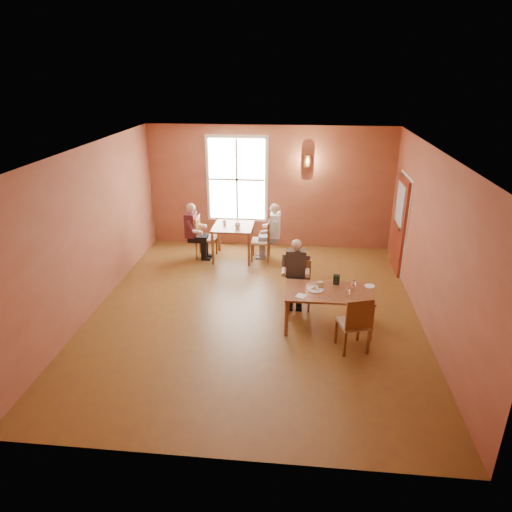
# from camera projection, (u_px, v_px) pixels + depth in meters

# --- Properties ---
(ground) EXTENTS (6.00, 7.00, 0.01)m
(ground) POSITION_uv_depth(u_px,v_px,m) (255.00, 312.00, 8.56)
(ground) COLOR brown
(ground) RESTS_ON ground
(wall_back) EXTENTS (6.00, 0.04, 3.00)m
(wall_back) POSITION_uv_depth(u_px,v_px,m) (270.00, 188.00, 11.19)
(wall_back) COLOR brown
(wall_back) RESTS_ON ground
(wall_front) EXTENTS (6.00, 0.04, 3.00)m
(wall_front) POSITION_uv_depth(u_px,v_px,m) (220.00, 351.00, 4.77)
(wall_front) COLOR brown
(wall_front) RESTS_ON ground
(wall_left) EXTENTS (0.04, 7.00, 3.00)m
(wall_left) POSITION_uv_depth(u_px,v_px,m) (90.00, 231.00, 8.26)
(wall_left) COLOR brown
(wall_left) RESTS_ON ground
(wall_right) EXTENTS (0.04, 7.00, 3.00)m
(wall_right) POSITION_uv_depth(u_px,v_px,m) (431.00, 243.00, 7.70)
(wall_right) COLOR brown
(wall_right) RESTS_ON ground
(ceiling) EXTENTS (6.00, 7.00, 0.04)m
(ceiling) POSITION_uv_depth(u_px,v_px,m) (255.00, 150.00, 7.40)
(ceiling) COLOR white
(ceiling) RESTS_ON wall_back
(window) EXTENTS (1.36, 0.10, 1.96)m
(window) POSITION_uv_depth(u_px,v_px,m) (237.00, 179.00, 11.15)
(window) COLOR white
(window) RESTS_ON wall_back
(door) EXTENTS (0.12, 1.04, 2.10)m
(door) POSITION_uv_depth(u_px,v_px,m) (399.00, 225.00, 9.99)
(door) COLOR maroon
(door) RESTS_ON ground
(wall_sconce) EXTENTS (0.16, 0.16, 0.28)m
(wall_sconce) POSITION_uv_depth(u_px,v_px,m) (308.00, 161.00, 10.75)
(wall_sconce) COLOR brown
(wall_sconce) RESTS_ON wall_back
(main_table) EXTENTS (1.49, 0.84, 0.70)m
(main_table) POSITION_uv_depth(u_px,v_px,m) (328.00, 309.00, 7.94)
(main_table) COLOR brown
(main_table) RESTS_ON ground
(chair_diner_main) EXTENTS (0.40, 0.40, 0.90)m
(chair_diner_main) POSITION_uv_depth(u_px,v_px,m) (300.00, 286.00, 8.55)
(chair_diner_main) COLOR #442B12
(chair_diner_main) RESTS_ON ground
(diner_main) EXTENTS (0.50, 0.50, 1.24)m
(diner_main) POSITION_uv_depth(u_px,v_px,m) (300.00, 278.00, 8.45)
(diner_main) COLOR #352019
(diner_main) RESTS_ON ground
(chair_empty) EXTENTS (0.54, 0.54, 0.98)m
(chair_empty) POSITION_uv_depth(u_px,v_px,m) (353.00, 322.00, 7.26)
(chair_empty) COLOR #583118
(chair_empty) RESTS_ON ground
(plate_food) EXTENTS (0.34, 0.34, 0.04)m
(plate_food) POSITION_uv_depth(u_px,v_px,m) (316.00, 289.00, 7.84)
(plate_food) COLOR white
(plate_food) RESTS_ON main_table
(sandwich) EXTENTS (0.10, 0.10, 0.11)m
(sandwich) POSITION_uv_depth(u_px,v_px,m) (321.00, 285.00, 7.89)
(sandwich) COLOR tan
(sandwich) RESTS_ON main_table
(goblet_a) EXTENTS (0.08, 0.08, 0.19)m
(goblet_a) POSITION_uv_depth(u_px,v_px,m) (354.00, 285.00, 7.82)
(goblet_a) COLOR white
(goblet_a) RESTS_ON main_table
(goblet_c) EXTENTS (0.10, 0.10, 0.18)m
(goblet_c) POSITION_uv_depth(u_px,v_px,m) (348.00, 293.00, 7.56)
(goblet_c) COLOR white
(goblet_c) RESTS_ON main_table
(menu_stand) EXTENTS (0.12, 0.06, 0.19)m
(menu_stand) POSITION_uv_depth(u_px,v_px,m) (336.00, 280.00, 8.01)
(menu_stand) COLOR black
(menu_stand) RESTS_ON main_table
(knife) EXTENTS (0.21, 0.07, 0.00)m
(knife) POSITION_uv_depth(u_px,v_px,m) (324.00, 297.00, 7.60)
(knife) COLOR silver
(knife) RESTS_ON main_table
(napkin) EXTENTS (0.22, 0.22, 0.01)m
(napkin) POSITION_uv_depth(u_px,v_px,m) (301.00, 296.00, 7.64)
(napkin) COLOR silver
(napkin) RESTS_ON main_table
(side_plate) EXTENTS (0.21, 0.21, 0.01)m
(side_plate) POSITION_uv_depth(u_px,v_px,m) (370.00, 286.00, 7.97)
(side_plate) COLOR white
(side_plate) RESTS_ON main_table
(second_table) EXTENTS (0.92, 0.92, 0.81)m
(second_table) POSITION_uv_depth(u_px,v_px,m) (233.00, 242.00, 10.81)
(second_table) COLOR brown
(second_table) RESTS_ON ground
(chair_diner_white) EXTENTS (0.42, 0.42, 0.96)m
(chair_diner_white) POSITION_uv_depth(u_px,v_px,m) (261.00, 240.00, 10.72)
(chair_diner_white) COLOR brown
(chair_diner_white) RESTS_ON ground
(diner_white) EXTENTS (0.52, 0.52, 1.30)m
(diner_white) POSITION_uv_depth(u_px,v_px,m) (262.00, 233.00, 10.65)
(diner_white) COLOR white
(diner_white) RESTS_ON ground
(chair_diner_maroon) EXTENTS (0.45, 0.45, 1.01)m
(chair_diner_maroon) POSITION_uv_depth(u_px,v_px,m) (206.00, 237.00, 10.83)
(chair_diner_maroon) COLOR brown
(chair_diner_maroon) RESTS_ON ground
(diner_maroon) EXTENTS (0.52, 0.52, 1.31)m
(diner_maroon) POSITION_uv_depth(u_px,v_px,m) (205.00, 231.00, 10.77)
(diner_maroon) COLOR maroon
(diner_maroon) RESTS_ON ground
(cup_a) EXTENTS (0.17, 0.17, 0.10)m
(cup_a) POSITION_uv_depth(u_px,v_px,m) (238.00, 226.00, 10.50)
(cup_a) COLOR silver
(cup_a) RESTS_ON second_table
(cup_b) EXTENTS (0.10, 0.10, 0.09)m
(cup_b) POSITION_uv_depth(u_px,v_px,m) (225.00, 223.00, 10.74)
(cup_b) COLOR white
(cup_b) RESTS_ON second_table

